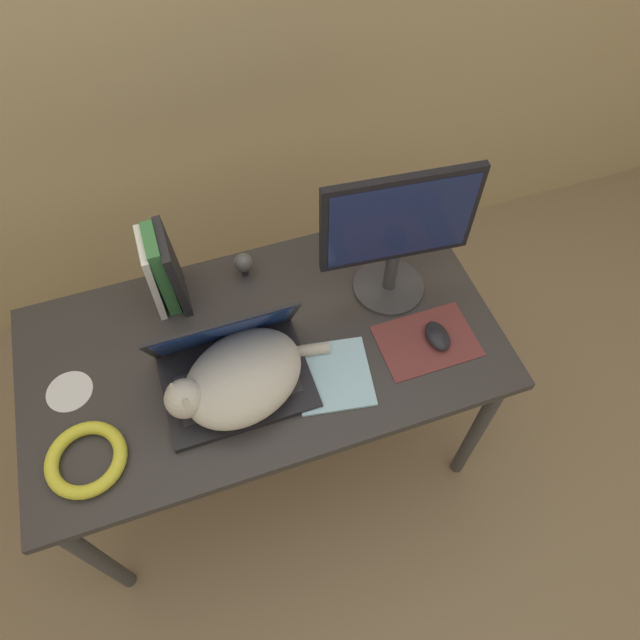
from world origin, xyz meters
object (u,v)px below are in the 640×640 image
external_monitor (397,234)px  computer_mouse (437,336)px  book_row (163,270)px  webcam (244,263)px  laptop (233,367)px  cable_coil (86,459)px  cd_disc (70,391)px  cat (239,379)px  notepad (333,375)px

external_monitor → computer_mouse: (0.06, -0.21, -0.21)m
book_row → webcam: size_ratio=3.12×
laptop → cable_coil: bearing=-164.0°
external_monitor → webcam: (-0.38, 0.19, -0.18)m
computer_mouse → webcam: 0.59m
external_monitor → cd_disc: size_ratio=3.55×
computer_mouse → cable_coil: size_ratio=0.50×
computer_mouse → book_row: (-0.66, 0.38, 0.10)m
computer_mouse → book_row: 0.77m
laptop → external_monitor: (0.50, 0.14, 0.18)m
laptop → cd_disc: 0.43m
laptop → external_monitor: bearing=15.8°
cat → webcam: (0.11, 0.38, -0.02)m
cable_coil → laptop: bearing=16.0°
cable_coil → notepad: (0.64, 0.03, -0.01)m
notepad → webcam: size_ratio=2.94×
laptop → book_row: size_ratio=1.51×
laptop → computer_mouse: size_ratio=3.91×
webcam → laptop: bearing=-109.0°
external_monitor → book_row: size_ratio=1.69×
webcam → cat: bearing=-105.9°
notepad → external_monitor: bearing=41.7°
notepad → computer_mouse: bearing=2.8°
notepad → cd_disc: bearing=165.0°
computer_mouse → cd_disc: bearing=170.5°
cat → cable_coil: (-0.40, -0.06, -0.05)m
cable_coil → notepad: bearing=2.7°
cable_coil → book_row: bearing=56.2°
book_row → computer_mouse: bearing=-29.9°
laptop → computer_mouse: (0.55, -0.07, -0.03)m
notepad → cd_disc: (-0.67, 0.18, -0.00)m
computer_mouse → book_row: bearing=150.1°
computer_mouse → notepad: 0.31m
notepad → book_row: bearing=131.8°
notepad → laptop: bearing=161.3°
cat → cd_disc: size_ratio=3.71×
external_monitor → webcam: size_ratio=5.28×
notepad → cat: bearing=171.7°
notepad → webcam: 0.43m
computer_mouse → cd_disc: computer_mouse is taller
webcam → cd_disc: bearing=-156.5°
cd_disc → notepad: bearing=-15.0°
cat → webcam: size_ratio=5.52×
laptop → external_monitor: external_monitor is taller
cat → computer_mouse: bearing=-2.1°
external_monitor → cable_coil: bearing=-164.1°
cat → external_monitor: (0.49, 0.19, 0.16)m
external_monitor → book_row: external_monitor is taller
laptop → notepad: bearing=-18.7°
webcam → cd_disc: 0.58m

